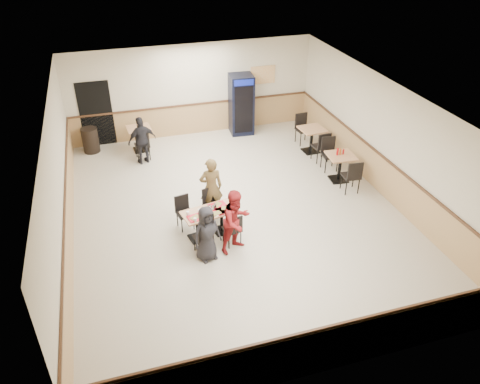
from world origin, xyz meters
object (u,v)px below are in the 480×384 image
object	(u,v)px
side_table_far	(312,136)
back_table	(140,135)
main_table	(210,219)
diner_woman_left	(207,234)
pepsi_cooler	(241,104)
diner_man_opposite	(211,187)
trash_bin	(90,140)
side_table_near	(340,164)
lone_diner	(142,140)
diner_woman_right	(236,221)

from	to	relation	value
side_table_far	back_table	xyz separation A→B (m)	(-5.10, 1.65, -0.01)
main_table	diner_woman_left	bearing A→B (deg)	-117.90
back_table	pepsi_cooler	distance (m)	3.49
main_table	diner_man_opposite	bearing A→B (deg)	62.10
diner_man_opposite	trash_bin	size ratio (longest dim) A/B	1.99
diner_woman_left	diner_man_opposite	world-z (taller)	diner_man_opposite
main_table	trash_bin	size ratio (longest dim) A/B	1.70
side_table_near	side_table_far	bearing A→B (deg)	90.58
lone_diner	trash_bin	xyz separation A→B (m)	(-1.49, 1.21, -0.34)
main_table	back_table	bearing A→B (deg)	91.02
diner_woman_left	side_table_far	size ratio (longest dim) A/B	1.68
diner_woman_left	back_table	size ratio (longest dim) A/B	1.73
diner_man_opposite	lone_diner	xyz separation A→B (m)	(-1.28, 3.27, -0.05)
lone_diner	main_table	bearing A→B (deg)	89.02
trash_bin	pepsi_cooler	bearing A→B (deg)	0.50
side_table_near	back_table	size ratio (longest dim) A/B	1.04
main_table	side_table_near	bearing A→B (deg)	8.68
lone_diner	back_table	world-z (taller)	lone_diner
diner_woman_left	diner_woman_right	xyz separation A→B (m)	(0.70, 0.13, 0.10)
diner_woman_left	diner_man_opposite	size ratio (longest dim) A/B	0.84
main_table	side_table_far	world-z (taller)	side_table_far
main_table	diner_woman_left	xyz separation A→B (m)	(-0.25, -0.82, 0.22)
main_table	diner_woman_right	xyz separation A→B (m)	(0.45, -0.68, 0.32)
lone_diner	diner_man_opposite	bearing A→B (deg)	96.26
main_table	diner_man_opposite	xyz separation A→B (m)	(0.25, 0.82, 0.34)
diner_man_opposite	lone_diner	world-z (taller)	diner_man_opposite
trash_bin	back_table	bearing A→B (deg)	-13.21
diner_woman_right	back_table	xyz separation A→B (m)	(-1.48, 5.63, -0.25)
diner_man_opposite	main_table	bearing A→B (deg)	74.55
main_table	back_table	world-z (taller)	back_table
side_table_far	pepsi_cooler	world-z (taller)	pepsi_cooler
lone_diner	side_table_near	bearing A→B (deg)	137.50
diner_woman_right	side_table_near	bearing A→B (deg)	4.72
side_table_far	trash_bin	world-z (taller)	trash_bin
side_table_near	pepsi_cooler	bearing A→B (deg)	113.32
pepsi_cooler	main_table	bearing A→B (deg)	-109.99
trash_bin	side_table_far	bearing A→B (deg)	-16.85
lone_diner	pepsi_cooler	world-z (taller)	pepsi_cooler
main_table	diner_man_opposite	size ratio (longest dim) A/B	0.85
diner_man_opposite	lone_diner	bearing A→B (deg)	-66.88
pepsi_cooler	trash_bin	world-z (taller)	pepsi_cooler
side_table_far	back_table	distance (m)	5.36
main_table	side_table_near	size ratio (longest dim) A/B	1.69
lone_diner	pepsi_cooler	size ratio (longest dim) A/B	0.74
back_table	diner_man_opposite	bearing A→B (deg)	-72.75
side_table_far	main_table	bearing A→B (deg)	-140.89
diner_woman_left	trash_bin	distance (m)	6.53
side_table_near	pepsi_cooler	xyz separation A→B (m)	(-1.68, 3.90, 0.47)
diner_woman_right	trash_bin	distance (m)	6.69
side_table_far	diner_woman_right	bearing A→B (deg)	-132.23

